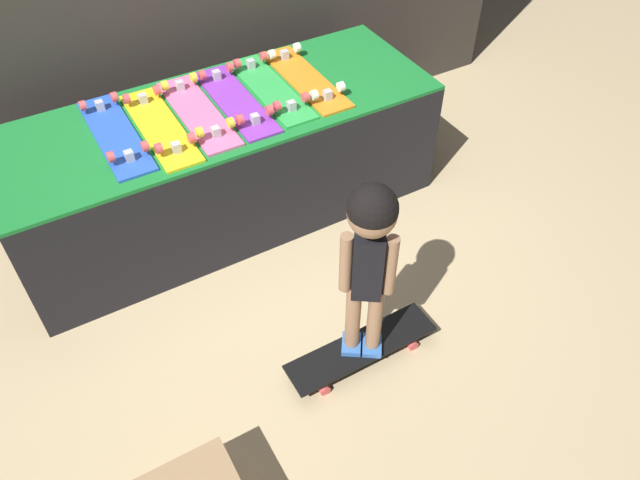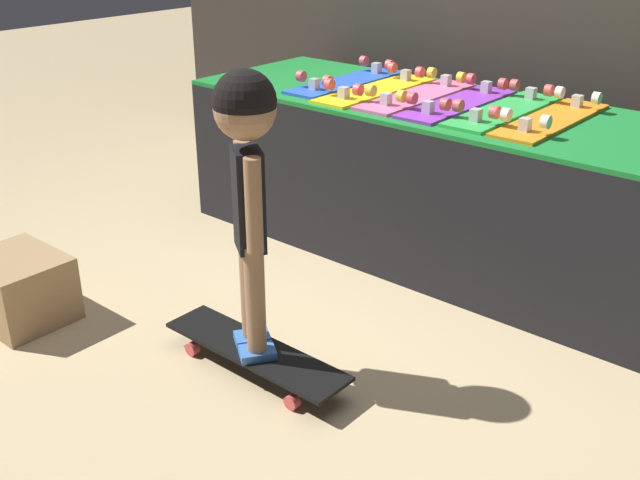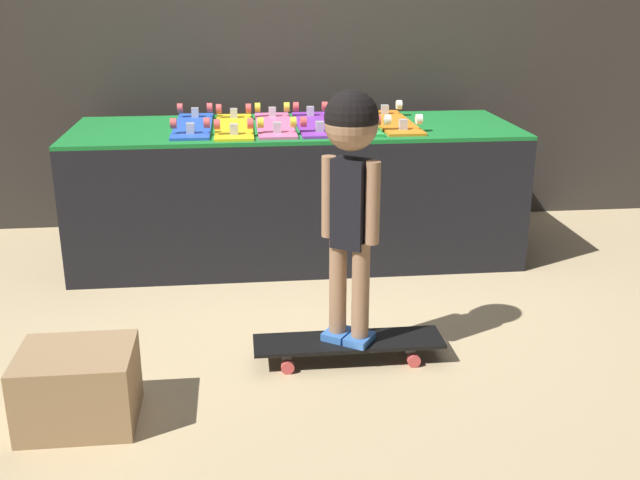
{
  "view_description": "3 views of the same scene",
  "coord_description": "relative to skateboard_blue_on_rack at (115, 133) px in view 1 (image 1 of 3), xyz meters",
  "views": [
    {
      "loc": [
        -0.94,
        -2.1,
        2.58
      ],
      "look_at": [
        0.12,
        -0.27,
        0.45
      ],
      "focal_mm": 35.0,
      "sensor_mm": 36.0,
      "label": 1
    },
    {
      "loc": [
        1.76,
        -2.27,
        1.55
      ],
      "look_at": [
        0.06,
        -0.27,
        0.36
      ],
      "focal_mm": 42.0,
      "sensor_mm": 36.0,
      "label": 2
    },
    {
      "loc": [
        -0.3,
        -3.38,
        1.45
      ],
      "look_at": [
        0.05,
        -0.17,
        0.34
      ],
      "focal_mm": 42.0,
      "sensor_mm": 36.0,
      "label": 3
    }
  ],
  "objects": [
    {
      "name": "skateboard_blue_on_rack",
      "position": [
        0.0,
        0.0,
        0.0
      ],
      "size": [
        0.19,
        0.75,
        0.09
      ],
      "color": "blue",
      "rests_on": "display_rack"
    },
    {
      "name": "skateboard_on_floor",
      "position": [
        0.65,
        -1.33,
        -0.67
      ],
      "size": [
        0.76,
        0.19,
        0.09
      ],
      "color": "black",
      "rests_on": "ground_plane"
    },
    {
      "name": "skateboard_orange_on_rack",
      "position": [
        1.08,
        -0.01,
        0.0
      ],
      "size": [
        0.19,
        0.75,
        0.09
      ],
      "color": "orange",
      "rests_on": "display_rack"
    },
    {
      "name": "skateboard_yellow_on_rack",
      "position": [
        0.22,
        -0.05,
        0.0
      ],
      "size": [
        0.19,
        0.75,
        0.09
      ],
      "color": "yellow",
      "rests_on": "display_rack"
    },
    {
      "name": "display_rack",
      "position": [
        0.54,
        -0.03,
        -0.38
      ],
      "size": [
        2.38,
        0.85,
        0.73
      ],
      "color": "black",
      "rests_on": "ground_plane"
    },
    {
      "name": "ground_plane",
      "position": [
        0.54,
        -0.65,
        -0.74
      ],
      "size": [
        16.0,
        16.0,
        0.0
      ],
      "primitive_type": "plane",
      "color": "tan"
    },
    {
      "name": "skateboard_pink_on_rack",
      "position": [
        0.43,
        -0.02,
        0.0
      ],
      "size": [
        0.19,
        0.75,
        0.09
      ],
      "color": "pink",
      "rests_on": "display_rack"
    },
    {
      "name": "child",
      "position": [
        0.65,
        -1.33,
        0.05
      ],
      "size": [
        0.23,
        0.21,
        1.0
      ],
      "rotation": [
        0.0,
        0.0,
        -0.6
      ],
      "color": "#3870C6",
      "rests_on": "skateboard_on_floor"
    },
    {
      "name": "skateboard_purple_on_rack",
      "position": [
        0.65,
        -0.02,
        0.0
      ],
      "size": [
        0.19,
        0.75,
        0.09
      ],
      "color": "purple",
      "rests_on": "display_rack"
    },
    {
      "name": "skateboard_green_on_rack",
      "position": [
        0.87,
        -0.01,
        0.0
      ],
      "size": [
        0.19,
        0.75,
        0.09
      ],
      "color": "green",
      "rests_on": "display_rack"
    }
  ]
}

